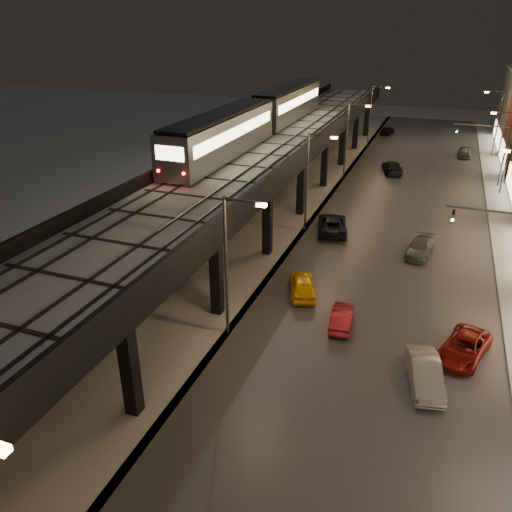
% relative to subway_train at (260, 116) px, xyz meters
% --- Properties ---
extents(ground, '(220.00, 220.00, 0.00)m').
position_rel_subway_train_xyz_m(ground, '(8.50, -40.24, -8.51)').
color(ground, silver).
extents(road_surface, '(17.00, 120.00, 0.06)m').
position_rel_subway_train_xyz_m(road_surface, '(16.00, -5.24, -8.48)').
color(road_surface, '#46474D').
rests_on(road_surface, ground).
extents(under_viaduct_pavement, '(11.00, 120.00, 0.06)m').
position_rel_subway_train_xyz_m(under_viaduct_pavement, '(2.50, -5.24, -8.48)').
color(under_viaduct_pavement, '#9FA1A8').
rests_on(under_viaduct_pavement, ground).
extents(elevated_viaduct, '(9.00, 100.00, 6.30)m').
position_rel_subway_train_xyz_m(elevated_viaduct, '(2.50, -8.39, -2.90)').
color(elevated_viaduct, black).
rests_on(elevated_viaduct, ground).
extents(viaduct_trackbed, '(8.40, 100.00, 0.32)m').
position_rel_subway_train_xyz_m(viaduct_trackbed, '(2.49, -8.26, -2.13)').
color(viaduct_trackbed, '#B2B7C1').
rests_on(viaduct_trackbed, elevated_viaduct).
extents(viaduct_parapet_streetside, '(0.30, 100.00, 1.10)m').
position_rel_subway_train_xyz_m(viaduct_parapet_streetside, '(6.85, -8.24, -1.66)').
color(viaduct_parapet_streetside, black).
rests_on(viaduct_parapet_streetside, elevated_viaduct).
extents(viaduct_parapet_far, '(0.30, 100.00, 1.10)m').
position_rel_subway_train_xyz_m(viaduct_parapet_far, '(-1.85, -8.24, -1.66)').
color(viaduct_parapet_far, black).
rests_on(viaduct_parapet_far, elevated_viaduct).
extents(streetlight_left_1, '(2.57, 0.28, 9.00)m').
position_rel_subway_train_xyz_m(streetlight_left_1, '(8.07, -27.24, -3.28)').
color(streetlight_left_1, '#38383A').
rests_on(streetlight_left_1, ground).
extents(streetlight_left_2, '(2.57, 0.28, 9.00)m').
position_rel_subway_train_xyz_m(streetlight_left_2, '(8.07, -9.24, -3.28)').
color(streetlight_left_2, '#38383A').
rests_on(streetlight_left_2, ground).
extents(streetlight_left_3, '(2.57, 0.28, 9.00)m').
position_rel_subway_train_xyz_m(streetlight_left_3, '(8.07, 8.76, -3.28)').
color(streetlight_left_3, '#38383A').
rests_on(streetlight_left_3, ground).
extents(streetlight_right_3, '(2.56, 0.28, 9.00)m').
position_rel_subway_train_xyz_m(streetlight_right_3, '(25.23, 8.76, -3.28)').
color(streetlight_right_3, '#38383A').
rests_on(streetlight_right_3, ground).
extents(streetlight_left_4, '(2.57, 0.28, 9.00)m').
position_rel_subway_train_xyz_m(streetlight_left_4, '(8.07, 26.76, -3.28)').
color(streetlight_left_4, '#38383A').
rests_on(streetlight_left_4, ground).
extents(streetlight_right_4, '(2.56, 0.28, 9.00)m').
position_rel_subway_train_xyz_m(streetlight_right_4, '(25.23, 26.76, -3.28)').
color(streetlight_right_4, '#38383A').
rests_on(streetlight_right_4, ground).
extents(traffic_light_rig_b, '(6.10, 0.34, 7.00)m').
position_rel_subway_train_xyz_m(traffic_light_rig_b, '(24.34, 11.76, -4.01)').
color(traffic_light_rig_b, '#38383A').
rests_on(traffic_light_rig_b, ground).
extents(subway_train, '(3.18, 39.07, 3.81)m').
position_rel_subway_train_xyz_m(subway_train, '(0.00, 0.00, 0.00)').
color(subway_train, gray).
rests_on(subway_train, viaduct_trackbed).
extents(car_taxi, '(3.06, 4.62, 1.46)m').
position_rel_subway_train_xyz_m(car_taxi, '(10.83, -20.91, -7.78)').
color(car_taxi, yellow).
rests_on(car_taxi, ground).
extents(car_near_white, '(1.65, 3.82, 1.22)m').
position_rel_subway_train_xyz_m(car_near_white, '(14.29, -23.95, -7.90)').
color(car_near_white, maroon).
rests_on(car_near_white, ground).
extents(car_mid_silver, '(3.74, 5.90, 1.52)m').
position_rel_subway_train_xyz_m(car_mid_silver, '(10.28, -8.77, -7.75)').
color(car_mid_silver, black).
rests_on(car_mid_silver, ground).
extents(car_mid_dark, '(3.36, 5.61, 1.52)m').
position_rel_subway_train_xyz_m(car_mid_dark, '(13.13, 13.11, -7.75)').
color(car_mid_dark, black).
rests_on(car_mid_dark, ground).
extents(car_far_white, '(2.24, 4.29, 1.39)m').
position_rel_subway_train_xyz_m(car_far_white, '(9.53, 37.01, -7.82)').
color(car_far_white, black).
rests_on(car_far_white, ground).
extents(car_onc_silver, '(2.44, 4.63, 1.45)m').
position_rel_subway_train_xyz_m(car_onc_silver, '(19.61, -28.11, -7.79)').
color(car_onc_silver, '#9B9B9B').
rests_on(car_onc_silver, ground).
extents(car_onc_dark, '(3.49, 5.10, 1.30)m').
position_rel_subway_train_xyz_m(car_onc_dark, '(21.58, -24.73, -7.86)').
color(car_onc_dark, maroon).
rests_on(car_onc_dark, ground).
extents(car_onc_white, '(2.37, 4.58, 1.27)m').
position_rel_subway_train_xyz_m(car_onc_white, '(18.21, -11.16, -7.88)').
color(car_onc_white, slate).
rests_on(car_onc_white, ground).
extents(car_onc_red, '(1.75, 4.22, 1.43)m').
position_rel_subway_train_xyz_m(car_onc_red, '(21.82, 25.01, -7.80)').
color(car_onc_red, '#575A5F').
rests_on(car_onc_red, ground).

